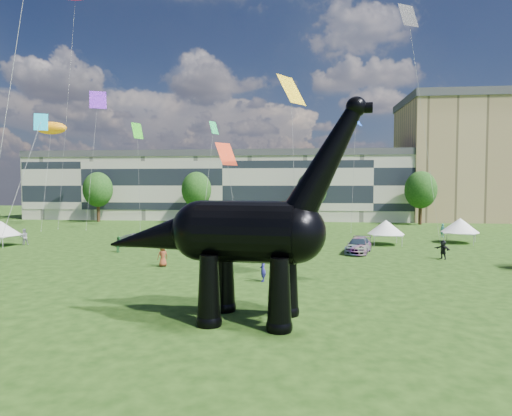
{
  "coord_description": "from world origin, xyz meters",
  "views": [
    {
      "loc": [
        5.74,
        -20.38,
        6.49
      ],
      "look_at": [
        2.93,
        8.0,
        5.0
      ],
      "focal_mm": 30.0,
      "sensor_mm": 36.0,
      "label": 1
    }
  ],
  "objects": [
    {
      "name": "ground",
      "position": [
        0.0,
        0.0,
        0.0
      ],
      "size": [
        220.0,
        220.0,
        0.0
      ],
      "primitive_type": "plane",
      "color": "#16330C",
      "rests_on": "ground"
    },
    {
      "name": "car_white",
      "position": [
        -4.89,
        29.62,
        0.73
      ],
      "size": [
        5.43,
        2.84,
        1.46
      ],
      "primitive_type": "imported",
      "rotation": [
        0.0,
        0.0,
        1.65
      ],
      "color": "white",
      "rests_on": "ground"
    },
    {
      "name": "tree_far_left",
      "position": [
        -30.0,
        53.0,
        6.29
      ],
      "size": [
        5.2,
        5.2,
        9.44
      ],
      "color": "#382314",
      "rests_on": "ground"
    },
    {
      "name": "terrace_row",
      "position": [
        -8.0,
        62.0,
        6.0
      ],
      "size": [
        78.0,
        11.0,
        12.0
      ],
      "primitive_type": "cube",
      "color": "beige",
      "rests_on": "ground"
    },
    {
      "name": "visitors",
      "position": [
        -3.16,
        19.48,
        0.84
      ],
      "size": [
        48.95,
        28.05,
        1.78
      ],
      "color": "#643476",
      "rests_on": "ground"
    },
    {
      "name": "car_dark",
      "position": [
        11.56,
        21.35,
        0.73
      ],
      "size": [
        3.38,
        5.4,
        1.46
      ],
      "primitive_type": "imported",
      "rotation": [
        0.0,
        0.0,
        -0.29
      ],
      "color": "#595960",
      "rests_on": "ground"
    },
    {
      "name": "apartment_block",
      "position": [
        40.0,
        65.0,
        11.0
      ],
      "size": [
        28.0,
        18.0,
        22.0
      ],
      "primitive_type": "cube",
      "color": "tan",
      "rests_on": "ground"
    },
    {
      "name": "tree_mid_left",
      "position": [
        -12.0,
        53.0,
        6.29
      ],
      "size": [
        5.2,
        5.2,
        9.44
      ],
      "color": "#382314",
      "rests_on": "ground"
    },
    {
      "name": "tree_mid_right",
      "position": [
        8.0,
        53.0,
        6.29
      ],
      "size": [
        5.2,
        5.2,
        9.44
      ],
      "color": "#382314",
      "rests_on": "ground"
    },
    {
      "name": "tree_far_right",
      "position": [
        26.0,
        53.0,
        6.29
      ],
      "size": [
        5.2,
        5.2,
        9.44
      ],
      "color": "#382314",
      "rests_on": "ground"
    },
    {
      "name": "dinosaur_sculpture",
      "position": [
        2.86,
        -0.08,
        4.11
      ],
      "size": [
        13.36,
        4.15,
        10.87
      ],
      "rotation": [
        0.0,
        0.0,
        -0.13
      ],
      "color": "black",
      "rests_on": "ground"
    },
    {
      "name": "car_grey",
      "position": [
        -11.3,
        23.46,
        0.68
      ],
      "size": [
        4.19,
        1.69,
        1.35
      ],
      "primitive_type": "imported",
      "rotation": [
        0.0,
        0.0,
        1.51
      ],
      "color": "slate",
      "rests_on": "ground"
    },
    {
      "name": "gazebo_near",
      "position": [
        15.35,
        27.57,
        1.92
      ],
      "size": [
        4.02,
        4.02,
        2.73
      ],
      "rotation": [
        0.0,
        0.0,
        -0.03
      ],
      "color": "white",
      "rests_on": "ground"
    },
    {
      "name": "gazebo_left",
      "position": [
        -26.0,
        22.33,
        1.9
      ],
      "size": [
        4.21,
        4.21,
        2.71
      ],
      "rotation": [
        0.0,
        0.0,
        -0.09
      ],
      "color": "silver",
      "rests_on": "ground"
    },
    {
      "name": "car_silver",
      "position": [
        -10.34,
        27.5,
        0.79
      ],
      "size": [
        2.77,
        4.94,
        1.59
      ],
      "primitive_type": "imported",
      "rotation": [
        0.0,
        0.0,
        -0.2
      ],
      "color": "silver",
      "rests_on": "ground"
    },
    {
      "name": "gazebo_far",
      "position": [
        24.01,
        29.87,
        1.98
      ],
      "size": [
        5.35,
        5.35,
        2.82
      ],
      "rotation": [
        0.0,
        0.0,
        -0.43
      ],
      "color": "white",
      "rests_on": "ground"
    }
  ]
}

